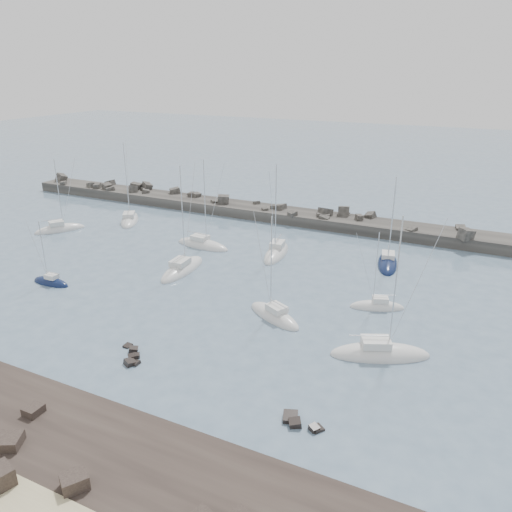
{
  "coord_description": "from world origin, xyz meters",
  "views": [
    {
      "loc": [
        24.3,
        -41.17,
        25.98
      ],
      "look_at": [
        -1.56,
        12.0,
        3.22
      ],
      "focal_mm": 35.0,
      "sensor_mm": 36.0,
      "label": 1
    }
  ],
  "objects_px": {
    "sailboat_6": "(276,253)",
    "sailboat_7": "(380,354)",
    "sailboat_0": "(60,230)",
    "sailboat_3": "(182,270)",
    "sailboat_4": "(203,245)",
    "sailboat_8": "(387,264)",
    "sailboat_2": "(51,283)",
    "sailboat_9": "(377,307)",
    "sailboat_1": "(130,220)",
    "sailboat_5": "(274,316)"
  },
  "relations": [
    {
      "from": "sailboat_5",
      "to": "sailboat_6",
      "type": "relative_size",
      "value": 0.86
    },
    {
      "from": "sailboat_0",
      "to": "sailboat_9",
      "type": "distance_m",
      "value": 54.56
    },
    {
      "from": "sailboat_3",
      "to": "sailboat_9",
      "type": "xyz_separation_m",
      "value": [
        26.18,
        0.48,
        -0.01
      ]
    },
    {
      "from": "sailboat_6",
      "to": "sailboat_9",
      "type": "distance_m",
      "value": 20.28
    },
    {
      "from": "sailboat_4",
      "to": "sailboat_8",
      "type": "bearing_deg",
      "value": 10.19
    },
    {
      "from": "sailboat_0",
      "to": "sailboat_9",
      "type": "xyz_separation_m",
      "value": [
        54.33,
        -5.06,
        -0.02
      ]
    },
    {
      "from": "sailboat_1",
      "to": "sailboat_5",
      "type": "height_order",
      "value": "sailboat_1"
    },
    {
      "from": "sailboat_3",
      "to": "sailboat_6",
      "type": "distance_m",
      "value": 14.29
    },
    {
      "from": "sailboat_7",
      "to": "sailboat_3",
      "type": "bearing_deg",
      "value": 161.94
    },
    {
      "from": "sailboat_0",
      "to": "sailboat_6",
      "type": "relative_size",
      "value": 0.89
    },
    {
      "from": "sailboat_0",
      "to": "sailboat_8",
      "type": "distance_m",
      "value": 53.26
    },
    {
      "from": "sailboat_0",
      "to": "sailboat_6",
      "type": "distance_m",
      "value": 37.5
    },
    {
      "from": "sailboat_5",
      "to": "sailboat_7",
      "type": "relative_size",
      "value": 0.82
    },
    {
      "from": "sailboat_4",
      "to": "sailboat_5",
      "type": "bearing_deg",
      "value": -40.17
    },
    {
      "from": "sailboat_7",
      "to": "sailboat_2",
      "type": "bearing_deg",
      "value": -177.95
    },
    {
      "from": "sailboat_3",
      "to": "sailboat_6",
      "type": "bearing_deg",
      "value": 51.33
    },
    {
      "from": "sailboat_2",
      "to": "sailboat_5",
      "type": "bearing_deg",
      "value": 8.02
    },
    {
      "from": "sailboat_2",
      "to": "sailboat_4",
      "type": "distance_m",
      "value": 22.63
    },
    {
      "from": "sailboat_8",
      "to": "sailboat_2",
      "type": "bearing_deg",
      "value": -145.75
    },
    {
      "from": "sailboat_1",
      "to": "sailboat_2",
      "type": "relative_size",
      "value": 1.65
    },
    {
      "from": "sailboat_0",
      "to": "sailboat_1",
      "type": "height_order",
      "value": "sailboat_1"
    },
    {
      "from": "sailboat_2",
      "to": "sailboat_9",
      "type": "distance_m",
      "value": 40.4
    },
    {
      "from": "sailboat_2",
      "to": "sailboat_4",
      "type": "xyz_separation_m",
      "value": [
        9.95,
        20.32,
        0.0
      ]
    },
    {
      "from": "sailboat_5",
      "to": "sailboat_9",
      "type": "distance_m",
      "value": 12.03
    },
    {
      "from": "sailboat_2",
      "to": "sailboat_9",
      "type": "bearing_deg",
      "value": 16.29
    },
    {
      "from": "sailboat_6",
      "to": "sailboat_7",
      "type": "relative_size",
      "value": 0.96
    },
    {
      "from": "sailboat_3",
      "to": "sailboat_5",
      "type": "height_order",
      "value": "sailboat_3"
    },
    {
      "from": "sailboat_2",
      "to": "sailboat_6",
      "type": "xyz_separation_m",
      "value": [
        21.54,
        22.01,
        0.02
      ]
    },
    {
      "from": "sailboat_4",
      "to": "sailboat_6",
      "type": "height_order",
      "value": "sailboat_6"
    },
    {
      "from": "sailboat_0",
      "to": "sailboat_3",
      "type": "xyz_separation_m",
      "value": [
        28.15,
        -5.55,
        -0.0
      ]
    },
    {
      "from": "sailboat_5",
      "to": "sailboat_6",
      "type": "height_order",
      "value": "sailboat_6"
    },
    {
      "from": "sailboat_3",
      "to": "sailboat_4",
      "type": "height_order",
      "value": "sailboat_3"
    },
    {
      "from": "sailboat_4",
      "to": "sailboat_3",
      "type": "bearing_deg",
      "value": -74.36
    },
    {
      "from": "sailboat_0",
      "to": "sailboat_2",
      "type": "bearing_deg",
      "value": -46.52
    },
    {
      "from": "sailboat_3",
      "to": "sailboat_8",
      "type": "xyz_separation_m",
      "value": [
        24.38,
        14.34,
        -0.01
      ]
    },
    {
      "from": "sailboat_0",
      "to": "sailboat_7",
      "type": "bearing_deg",
      "value": -14.69
    },
    {
      "from": "sailboat_1",
      "to": "sailboat_7",
      "type": "distance_m",
      "value": 55.52
    },
    {
      "from": "sailboat_4",
      "to": "sailboat_7",
      "type": "xyz_separation_m",
      "value": [
        31.37,
        -18.85,
        0.01
      ]
    },
    {
      "from": "sailboat_3",
      "to": "sailboat_7",
      "type": "height_order",
      "value": "sailboat_3"
    },
    {
      "from": "sailboat_3",
      "to": "sailboat_5",
      "type": "relative_size",
      "value": 1.23
    },
    {
      "from": "sailboat_4",
      "to": "sailboat_9",
      "type": "xyz_separation_m",
      "value": [
        28.83,
        -8.99,
        -0.0
      ]
    },
    {
      "from": "sailboat_2",
      "to": "sailboat_1",
      "type": "bearing_deg",
      "value": 108.33
    },
    {
      "from": "sailboat_2",
      "to": "sailboat_5",
      "type": "relative_size",
      "value": 0.72
    },
    {
      "from": "sailboat_2",
      "to": "sailboat_5",
      "type": "xyz_separation_m",
      "value": [
        29.16,
        4.11,
        0.01
      ]
    },
    {
      "from": "sailboat_2",
      "to": "sailboat_6",
      "type": "distance_m",
      "value": 30.79
    },
    {
      "from": "sailboat_8",
      "to": "sailboat_6",
      "type": "bearing_deg",
      "value": -168.38
    },
    {
      "from": "sailboat_6",
      "to": "sailboat_0",
      "type": "bearing_deg",
      "value": -171.39
    },
    {
      "from": "sailboat_2",
      "to": "sailboat_7",
      "type": "distance_m",
      "value": 41.35
    },
    {
      "from": "sailboat_0",
      "to": "sailboat_5",
      "type": "relative_size",
      "value": 1.04
    },
    {
      "from": "sailboat_3",
      "to": "sailboat_7",
      "type": "bearing_deg",
      "value": -18.06
    }
  ]
}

